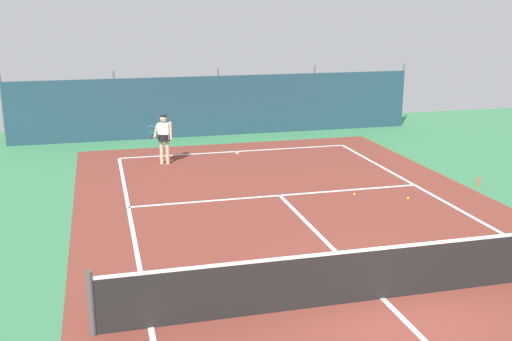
{
  "coord_description": "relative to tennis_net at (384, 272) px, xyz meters",
  "views": [
    {
      "loc": [
        -4.72,
        -9.15,
        5.06
      ],
      "look_at": [
        -0.8,
        5.93,
        0.9
      ],
      "focal_mm": 43.21,
      "sensor_mm": 36.0,
      "label": 1
    }
  ],
  "objects": [
    {
      "name": "tennis_net",
      "position": [
        0.0,
        0.0,
        0.0
      ],
      "size": [
        10.12,
        0.1,
        1.1
      ],
      "color": "black",
      "rests_on": "ground"
    },
    {
      "name": "back_fence",
      "position": [
        -0.0,
        15.44,
        0.16
      ],
      "size": [
        16.3,
        0.98,
        2.7
      ],
      "color": "#1E3D4C",
      "rests_on": "ground"
    },
    {
      "name": "tennis_ball_near_player",
      "position": [
        2.02,
        5.92,
        -0.48
      ],
      "size": [
        0.07,
        0.07,
        0.07
      ],
      "primitive_type": "sphere",
      "color": "#CCDB33",
      "rests_on": "ground"
    },
    {
      "name": "tennis_ball_midcourt",
      "position": [
        3.28,
        5.21,
        -0.48
      ],
      "size": [
        0.07,
        0.07,
        0.07
      ],
      "primitive_type": "sphere",
      "color": "#CCDB33",
      "rests_on": "ground"
    },
    {
      "name": "ground_plane",
      "position": [
        0.0,
        0.0,
        -0.51
      ],
      "size": [
        36.0,
        36.0,
        0.0
      ],
      "primitive_type": "plane",
      "color": "#387A4C"
    },
    {
      "name": "court_surface",
      "position": [
        0.0,
        0.0,
        -0.51
      ],
      "size": [
        11.02,
        26.6,
        0.01
      ],
      "color": "brown",
      "rests_on": "ground"
    },
    {
      "name": "tennis_player",
      "position": [
        -2.68,
        10.77,
        0.45
      ],
      "size": [
        0.83,
        0.66,
        1.64
      ],
      "rotation": [
        0.0,
        0.0,
        2.79
      ],
      "color": "#D8AD8C",
      "rests_on": "ground"
    },
    {
      "name": "water_bottle",
      "position": [
        5.91,
        5.9,
        -0.39
      ],
      "size": [
        0.08,
        0.08,
        0.24
      ],
      "primitive_type": "cylinder",
      "color": "#D84C38",
      "rests_on": "ground"
    }
  ]
}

